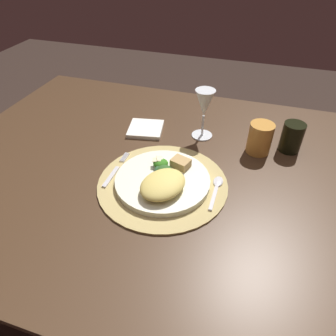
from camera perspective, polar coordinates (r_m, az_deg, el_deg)
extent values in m
plane|color=#30231D|center=(1.45, 0.58, -22.22)|extent=(6.00, 6.00, 0.00)
cube|color=#432E1C|center=(0.91, 0.86, -0.64)|extent=(1.46, 1.04, 0.02)
cylinder|color=#452E1B|center=(1.68, -16.44, 3.47)|extent=(0.08, 0.08, 0.69)
cylinder|color=tan|center=(0.85, -1.01, -2.92)|extent=(0.36, 0.36, 0.01)
cylinder|color=silver|center=(0.84, -1.02, -2.34)|extent=(0.26, 0.26, 0.02)
ellipsoid|color=#DFC763|center=(0.79, -0.97, -3.08)|extent=(0.15, 0.16, 0.04)
ellipsoid|color=#315C36|center=(0.85, -0.94, -0.58)|extent=(0.07, 0.07, 0.02)
ellipsoid|color=#30771B|center=(0.87, -1.40, 0.87)|extent=(0.05, 0.05, 0.02)
ellipsoid|color=#436412|center=(0.87, -1.49, 0.77)|extent=(0.06, 0.06, 0.02)
ellipsoid|color=#2C5723|center=(0.84, -0.66, -0.49)|extent=(0.06, 0.06, 0.02)
cube|color=beige|center=(0.87, -1.58, 1.80)|extent=(0.03, 0.03, 0.01)
cube|color=beige|center=(0.87, -2.11, 1.56)|extent=(0.03, 0.02, 0.00)
cube|color=tan|center=(0.87, 2.39, 0.93)|extent=(0.06, 0.05, 0.02)
cube|color=silver|center=(0.88, -10.65, -1.61)|extent=(0.01, 0.09, 0.00)
cube|color=silver|center=(0.94, -8.60, 1.89)|extent=(0.00, 0.05, 0.00)
cube|color=silver|center=(0.94, -8.37, 1.85)|extent=(0.00, 0.05, 0.00)
cube|color=silver|center=(0.94, -8.15, 1.80)|extent=(0.00, 0.05, 0.00)
cube|color=silver|center=(0.94, -7.93, 1.76)|extent=(0.00, 0.05, 0.00)
cube|color=silver|center=(0.81, 8.58, -5.44)|extent=(0.01, 0.10, 0.00)
ellipsoid|color=silver|center=(0.86, 9.40, -2.49)|extent=(0.03, 0.04, 0.01)
cube|color=white|center=(1.08, -4.21, 7.35)|extent=(0.14, 0.13, 0.01)
cylinder|color=silver|center=(1.05, 6.38, 6.14)|extent=(0.07, 0.07, 0.00)
cylinder|color=silver|center=(1.03, 6.53, 7.94)|extent=(0.01, 0.01, 0.07)
cone|color=silver|center=(1.00, 6.88, 11.96)|extent=(0.06, 0.06, 0.09)
cylinder|color=gold|center=(0.99, 16.88, 5.38)|extent=(0.07, 0.07, 0.10)
cylinder|color=black|center=(1.03, 22.22, 5.37)|extent=(0.07, 0.07, 0.10)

